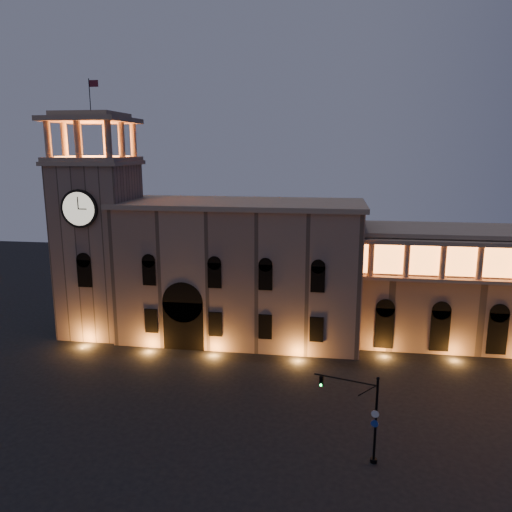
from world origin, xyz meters
TOP-DOWN VIEW (x-y plane):
  - ground at (0.00, 0.00)m, footprint 160.00×160.00m
  - government_building at (-2.08, 21.93)m, footprint 30.80×12.80m
  - clock_tower at (-20.50, 20.98)m, footprint 9.80×9.80m
  - traffic_light at (12.25, -3.27)m, footprint 5.09×1.70m

SIDE VIEW (x-z plane):
  - ground at x=0.00m, z-range 0.00..0.00m
  - traffic_light at x=12.25m, z-range 0.18..7.39m
  - government_building at x=-2.08m, z-range -0.03..17.57m
  - clock_tower at x=-20.50m, z-range -3.70..28.70m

